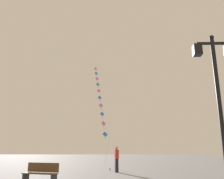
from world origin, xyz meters
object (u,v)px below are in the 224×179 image
kite_train (100,99)px  park_bench (41,173)px  kite_flyer (117,158)px  twin_lantern_lamp_post (217,81)px

kite_train → park_bench: bearing=-95.8°
park_bench → kite_flyer: bearing=79.2°
twin_lantern_lamp_post → kite_flyer: twin_lantern_lamp_post is taller
kite_train → kite_flyer: bearing=-77.2°
twin_lantern_lamp_post → kite_flyer: (-3.45, 9.11, -2.78)m
twin_lantern_lamp_post → kite_train: kite_train is taller
twin_lantern_lamp_post → kite_flyer: bearing=110.7°
kite_train → park_bench: (-1.43, -14.12, -6.45)m
kite_flyer → twin_lantern_lamp_post: bearing=-171.8°
kite_train → kite_flyer: (1.84, -8.13, -6.00)m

